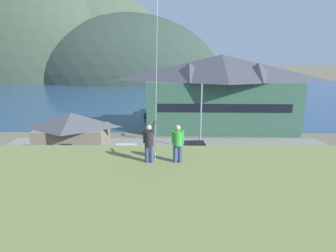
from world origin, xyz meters
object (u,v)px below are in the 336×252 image
object	(u,v)px
moored_boat_outer_mooring	(190,110)
person_kite_flyer	(149,142)
person_companion	(178,143)
parked_car_front_row_silver	(205,178)
parked_car_front_row_red	(286,158)
parking_light_pole	(201,113)
parked_car_mid_row_far	(127,154)
wharf_dock	(172,112)
parked_car_corner_spot	(193,150)
storage_shed_near_lot	(73,136)
moored_boat_inner_slip	(153,111)
moored_boat_wharfside	(152,110)
harbor_lodge	(221,91)

from	to	relation	value
moored_boat_outer_mooring	person_kite_flyer	bearing A→B (deg)	-96.75
moored_boat_outer_mooring	person_companion	xyz separation A→B (m)	(-3.32, -38.91, 6.31)
moored_boat_outer_mooring	parked_car_front_row_silver	size ratio (longest dim) A/B	1.82
parked_car_front_row_silver	person_companion	world-z (taller)	person_companion
parked_car_front_row_silver	parked_car_front_row_red	bearing A→B (deg)	27.91
moored_boat_outer_mooring	person_companion	distance (m)	39.55
parking_light_pole	parked_car_mid_row_far	bearing A→B (deg)	-152.98
wharf_dock	parked_car_corner_spot	bearing A→B (deg)	-84.48
parked_car_front_row_silver	parking_light_pole	world-z (taller)	parking_light_pole
parked_car_front_row_silver	storage_shed_near_lot	bearing A→B (deg)	154.15
storage_shed_near_lot	parked_car_corner_spot	distance (m)	12.68
moored_boat_outer_mooring	moored_boat_inner_slip	distance (m)	7.00
storage_shed_near_lot	parked_car_front_row_silver	bearing A→B (deg)	-25.85
moored_boat_inner_slip	parked_car_front_row_red	distance (m)	29.13
moored_boat_wharfside	person_kite_flyer	bearing A→B (deg)	-86.12
storage_shed_near_lot	harbor_lodge	bearing A→B (deg)	36.40
wharf_dock	moored_boat_inner_slip	bearing A→B (deg)	-167.78
person_kite_flyer	person_companion	size ratio (longest dim) A/B	1.07
moored_boat_outer_mooring	person_kite_flyer	xyz separation A→B (m)	(-4.61, -38.92, 6.33)
moored_boat_outer_mooring	parked_car_front_row_red	size ratio (longest dim) A/B	1.80
wharf_dock	parked_car_mid_row_far	distance (m)	25.29
moored_boat_inner_slip	parked_car_corner_spot	size ratio (longest dim) A/B	1.65
moored_boat_outer_mooring	moored_boat_inner_slip	xyz separation A→B (m)	(-6.99, -0.31, 0.00)
parked_car_corner_spot	parked_car_mid_row_far	bearing A→B (deg)	-170.99
storage_shed_near_lot	person_kite_flyer	xyz separation A→B (m)	(9.21, -15.21, 4.36)
person_companion	person_kite_flyer	bearing A→B (deg)	-179.56
wharf_dock	moored_boat_wharfside	size ratio (longest dim) A/B	1.47
parked_car_mid_row_far	moored_boat_inner_slip	bearing A→B (deg)	87.16
wharf_dock	parking_light_pole	world-z (taller)	parking_light_pole
parked_car_front_row_red	parked_car_corner_spot	bearing A→B (deg)	166.56
wharf_dock	parked_car_front_row_red	size ratio (longest dim) A/B	2.90
parked_car_front_row_silver	parked_car_mid_row_far	bearing A→B (deg)	142.78
moored_boat_inner_slip	person_kite_flyer	distance (m)	39.19
harbor_lodge	parked_car_corner_spot	bearing A→B (deg)	-111.27
storage_shed_near_lot	moored_boat_inner_slip	xyz separation A→B (m)	(6.82, 23.39, -1.96)
parked_car_front_row_silver	parked_car_mid_row_far	xyz separation A→B (m)	(-7.34, 5.58, 0.00)
storage_shed_near_lot	person_companion	world-z (taller)	person_companion
harbor_lodge	parked_car_front_row_silver	size ratio (longest dim) A/B	5.32
harbor_lodge	wharf_dock	xyz separation A→B (m)	(-7.14, 11.30, -5.46)
parked_car_corner_spot	parked_car_mid_row_far	world-z (taller)	same
storage_shed_near_lot	parked_car_mid_row_far	distance (m)	5.90
parked_car_front_row_silver	person_kite_flyer	distance (m)	11.39
moored_boat_inner_slip	parked_car_front_row_red	xyz separation A→B (m)	(14.71, -25.14, 0.34)
person_companion	wharf_dock	bearing A→B (deg)	90.31
storage_shed_near_lot	moored_boat_inner_slip	size ratio (longest dim) A/B	1.04
moored_boat_wharfside	parking_light_pole	size ratio (longest dim) A/B	1.09
moored_boat_wharfside	person_companion	size ratio (longest dim) A/B	4.82
person_kite_flyer	moored_boat_wharfside	bearing A→B (deg)	93.88
parked_car_mid_row_far	person_companion	distance (m)	16.41
parked_car_mid_row_far	parking_light_pole	size ratio (longest dim) A/B	0.56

